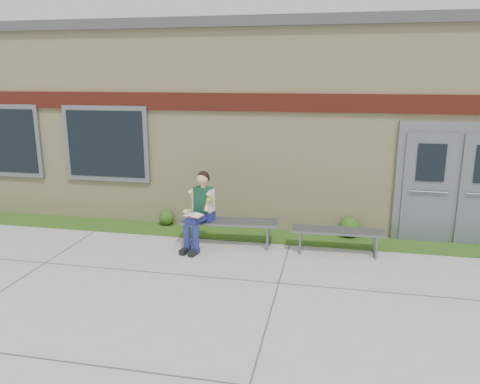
# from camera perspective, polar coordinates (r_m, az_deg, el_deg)

# --- Properties ---
(ground) EXTENTS (80.00, 80.00, 0.00)m
(ground) POSITION_cam_1_polar(r_m,az_deg,el_deg) (7.08, -4.00, -12.04)
(ground) COLOR #9E9E99
(ground) RESTS_ON ground
(grass_strip) EXTENTS (16.00, 0.80, 0.02)m
(grass_strip) POSITION_cam_1_polar(r_m,az_deg,el_deg) (9.42, 0.21, -5.17)
(grass_strip) COLOR #284913
(grass_strip) RESTS_ON ground
(school_building) EXTENTS (16.20, 6.22, 4.20)m
(school_building) POSITION_cam_1_polar(r_m,az_deg,el_deg) (12.28, 3.35, 9.32)
(school_building) COLOR beige
(school_building) RESTS_ON ground
(bench_left) EXTENTS (1.87, 0.66, 0.48)m
(bench_left) POSITION_cam_1_polar(r_m,az_deg,el_deg) (8.77, -1.35, -4.18)
(bench_left) COLOR slate
(bench_left) RESTS_ON ground
(bench_right) EXTENTS (1.66, 0.50, 0.43)m
(bench_right) POSITION_cam_1_polar(r_m,az_deg,el_deg) (8.59, 11.83, -5.16)
(bench_right) COLOR slate
(bench_right) RESTS_ON ground
(girl) EXTENTS (0.54, 0.89, 1.41)m
(girl) POSITION_cam_1_polar(r_m,az_deg,el_deg) (8.59, -4.91, -2.04)
(girl) COLOR navy
(girl) RESTS_ON ground
(shrub_mid) EXTENTS (0.31, 0.31, 0.31)m
(shrub_mid) POSITION_cam_1_polar(r_m,az_deg,el_deg) (10.04, -8.94, -3.12)
(shrub_mid) COLOR #284913
(shrub_mid) RESTS_ON grass_strip
(shrub_east) EXTENTS (0.41, 0.41, 0.41)m
(shrub_east) POSITION_cam_1_polar(r_m,az_deg,el_deg) (9.43, 13.20, -4.14)
(shrub_east) COLOR #284913
(shrub_east) RESTS_ON grass_strip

